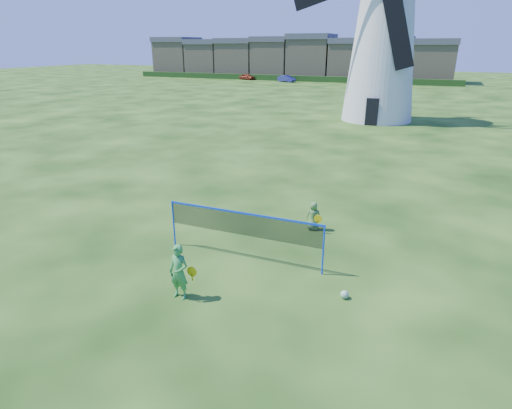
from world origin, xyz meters
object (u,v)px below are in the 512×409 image
at_px(windmill, 383,44).
at_px(car_right, 287,79).
at_px(play_ball, 344,294).
at_px(badminton_net, 243,225).
at_px(car_left, 247,77).
at_px(player_girl, 179,272).
at_px(player_boy, 314,216).

relative_size(windmill, car_right, 5.44).
bearing_deg(play_ball, car_right, 110.06).
xyz_separation_m(badminton_net, car_left, (-28.97, 65.97, -0.57)).
height_order(windmill, badminton_net, windmill).
relative_size(windmill, player_girl, 12.54).
xyz_separation_m(player_boy, car_right, (-21.83, 61.17, 0.05)).
bearing_deg(car_left, car_right, -82.61).
xyz_separation_m(badminton_net, play_ball, (3.36, -1.00, -1.03)).
distance_m(player_girl, play_ball, 4.36).
xyz_separation_m(play_ball, car_left, (-32.33, 66.96, 0.46)).
height_order(badminton_net, player_girl, badminton_net).
relative_size(player_boy, car_right, 0.30).
height_order(player_boy, car_right, car_right).
height_order(player_girl, play_ball, player_girl).
distance_m(windmill, car_right, 41.88).
height_order(badminton_net, car_left, badminton_net).
bearing_deg(badminton_net, car_right, 107.66).
relative_size(windmill, player_boy, 17.93).
xyz_separation_m(player_girl, car_right, (-19.78, 66.74, -0.18)).
relative_size(player_girl, play_ball, 6.85).
relative_size(car_left, car_right, 0.96).
distance_m(player_girl, player_boy, 5.95).
distance_m(windmill, car_left, 48.11).
relative_size(play_ball, car_left, 0.07).
xyz_separation_m(player_boy, play_ball, (1.94, -3.96, -0.42)).
bearing_deg(car_right, badminton_net, -141.42).
relative_size(windmill, car_left, 5.69).
bearing_deg(badminton_net, player_boy, 64.53).
bearing_deg(player_girl, play_ball, 24.75).
bearing_deg(player_boy, car_left, -76.18).
height_order(play_ball, car_right, car_right).
bearing_deg(windmill, player_girl, -91.51).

